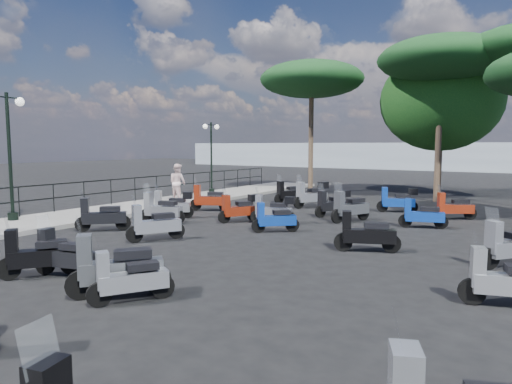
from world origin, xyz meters
The scene contains 32 objects.
ground centered at (0.00, 0.00, 0.00)m, with size 120.00×120.00×0.00m, color black.
sidewalk centered at (-6.50, 3.00, 0.07)m, with size 3.00×30.00×0.15m, color #5F5C5A.
railing centered at (-7.80, 2.80, 0.90)m, with size 0.04×26.04×1.10m.
lamp_post_1 centered at (-7.29, -1.14, 2.63)m, with size 0.41×1.28×4.35m.
lamp_post_2 centered at (-7.27, 9.83, 2.32)m, with size 0.38×1.11×3.81m.
pedestrian_far centered at (-6.22, 6.00, 1.01)m, with size 0.84×0.66×1.73m, color beige.
scooter_1 centered at (-3.64, -0.32, 0.47)m, with size 1.28×1.30×1.37m.
scooter_2 centered at (-3.19, 1.85, 0.47)m, with size 1.68×0.71×1.36m.
scooter_3 centered at (-3.59, 2.85, 0.49)m, with size 1.48×1.00×1.31m.
scooter_4 centered at (-3.61, 5.06, 0.48)m, with size 1.61×0.93×1.38m.
scooter_6 centered at (-0.53, -4.37, 0.46)m, with size 1.07×1.40×1.32m.
scooter_7 centered at (-1.16, -0.48, 0.47)m, with size 0.98×1.53×1.36m.
scooter_8 centered at (-0.97, 3.49, 0.48)m, with size 0.95×1.45×1.27m.
scooter_9 centered at (1.06, 2.49, 0.42)m, with size 1.18×1.11×1.22m.
scooter_10 centered at (-2.08, 9.13, 0.47)m, with size 0.88×1.59×1.35m.
scooter_12 centered at (1.78, -4.30, 0.51)m, with size 1.29×1.49×1.48m.
scooter_13 centered at (-0.10, -4.05, 0.44)m, with size 1.57×0.65×1.27m.
scooter_14 centered at (0.23, 3.83, 0.48)m, with size 1.53×0.79×1.27m.
scooter_15 centered at (1.31, 6.49, 0.49)m, with size 0.93×1.50×1.30m.
scooter_16 centered at (-0.49, 8.30, 0.55)m, with size 1.02×1.69×1.46m.
scooter_18 centered at (2.23, -4.41, 0.42)m, with size 0.91×1.32×1.20m.
scooter_19 centered at (4.37, 1.48, 0.47)m, with size 1.59×0.86×1.34m.
scooter_20 centered at (2.31, 5.66, 0.50)m, with size 0.93×1.69×1.43m.
scooter_21 centered at (3.09, 8.91, 0.49)m, with size 1.53×0.88×1.30m.
scooter_24 centered at (7.74, -1.12, 0.45)m, with size 1.57×0.72×1.28m.
scooter_25 centered at (7.58, 1.81, 0.48)m, with size 1.16×1.41×1.37m.
scooter_26 centered at (4.77, 5.74, 0.43)m, with size 1.52×0.69×1.25m.
scooter_27 centered at (5.32, 8.23, 0.44)m, with size 1.44×0.91×1.27m.
broadleaf_tree centered at (3.20, 15.99, 5.04)m, with size 6.20×6.20×7.69m.
pine_0 centered at (3.64, 13.58, 6.74)m, with size 5.96×5.96×7.81m.
pine_2 centered at (-3.53, 14.39, 6.45)m, with size 5.94×5.94×7.51m.
distant_hills centered at (0.00, 45.00, 1.50)m, with size 70.00×8.00×3.00m, color gray.
Camera 1 is at (8.24, -9.66, 2.72)m, focal length 32.00 mm.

